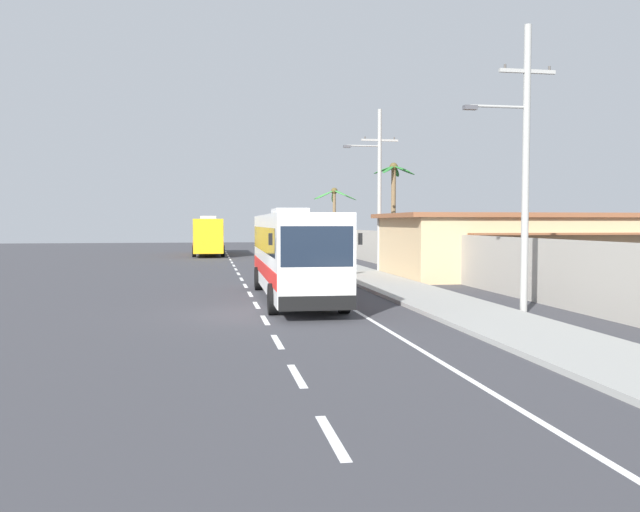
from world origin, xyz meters
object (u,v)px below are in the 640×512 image
object	(u,v)px
coach_bus_far_lane	(208,235)
palm_nearest	(334,206)
motorcycle_beside_bus	(309,268)
roadside_building	(533,245)
pedestrian_near_kerb	(347,260)
utility_pole_mid	(378,186)
coach_bus_foreground	(294,252)
utility_pole_nearest	(524,162)
palm_second	(394,196)

from	to	relation	value
coach_bus_far_lane	palm_nearest	bearing A→B (deg)	-32.14
motorcycle_beside_bus	roadside_building	size ratio (longest dim) A/B	0.12
coach_bus_far_lane	pedestrian_near_kerb	xyz separation A→B (m)	(7.61, -26.90, -0.93)
motorcycle_beside_bus	palm_nearest	distance (m)	22.76
pedestrian_near_kerb	utility_pole_mid	distance (m)	5.81
pedestrian_near_kerb	roadside_building	size ratio (longest dim) A/B	0.09
motorcycle_beside_bus	utility_pole_mid	bearing A→B (deg)	43.05
coach_bus_foreground	utility_pole_nearest	size ratio (longest dim) A/B	1.31
utility_pole_nearest	motorcycle_beside_bus	bearing A→B (deg)	111.39
pedestrian_near_kerb	utility_pole_mid	xyz separation A→B (m)	(2.54, 3.05, 4.24)
pedestrian_near_kerb	utility_pole_mid	bearing A→B (deg)	135.71
coach_bus_far_lane	utility_pole_mid	distance (m)	26.13
coach_bus_foreground	pedestrian_near_kerb	xyz separation A→B (m)	(4.23, 9.61, -0.92)
palm_second	roadside_building	distance (m)	11.25
coach_bus_foreground	utility_pole_nearest	world-z (taller)	utility_pole_nearest
motorcycle_beside_bus	roadside_building	distance (m)	12.96
coach_bus_far_lane	palm_second	distance (m)	22.65
utility_pole_nearest	roadside_building	size ratio (longest dim) A/B	0.57
coach_bus_foreground	palm_second	size ratio (longest dim) A/B	1.74
palm_second	roadside_building	xyz separation A→B (m)	(5.45, -9.35, -3.07)
palm_nearest	palm_second	world-z (taller)	palm_second
utility_pole_nearest	palm_nearest	size ratio (longest dim) A/B	1.57
coach_bus_far_lane	roadside_building	world-z (taller)	coach_bus_far_lane
coach_bus_foreground	roadside_building	bearing A→B (deg)	30.32
motorcycle_beside_bus	utility_pole_nearest	world-z (taller)	utility_pole_nearest
utility_pole_nearest	palm_nearest	bearing A→B (deg)	89.47
coach_bus_foreground	utility_pole_mid	distance (m)	14.74
roadside_building	coach_bus_foreground	bearing A→B (deg)	-149.68
coach_bus_far_lane	pedestrian_near_kerb	world-z (taller)	coach_bus_far_lane
coach_bus_foreground	palm_second	world-z (taller)	palm_second
motorcycle_beside_bus	pedestrian_near_kerb	size ratio (longest dim) A/B	1.24
utility_pole_nearest	utility_pole_mid	world-z (taller)	utility_pole_mid
utility_pole_mid	palm_second	distance (m)	5.86
coach_bus_foreground	coach_bus_far_lane	xyz separation A→B (m)	(-3.38, 36.52, 0.01)
utility_pole_mid	palm_nearest	bearing A→B (deg)	88.08
motorcycle_beside_bus	pedestrian_near_kerb	xyz separation A→B (m)	(2.41, 1.58, 0.32)
motorcycle_beside_bus	utility_pole_nearest	size ratio (longest dim) A/B	0.21
coach_bus_far_lane	palm_nearest	world-z (taller)	palm_nearest
pedestrian_near_kerb	palm_second	xyz separation A→B (m)	(5.04, 8.34, 3.88)
pedestrian_near_kerb	palm_nearest	world-z (taller)	palm_nearest
motorcycle_beside_bus	utility_pole_mid	size ratio (longest dim) A/B	0.20
palm_nearest	motorcycle_beside_bus	bearing A→B (deg)	-104.27
utility_pole_nearest	palm_second	distance (m)	23.32
utility_pole_nearest	roadside_building	world-z (taller)	utility_pole_nearest
motorcycle_beside_bus	palm_second	xyz separation A→B (m)	(7.45, 9.92, 4.20)
motorcycle_beside_bus	palm_second	bearing A→B (deg)	53.08
coach_bus_far_lane	palm_nearest	size ratio (longest dim) A/B	2.07
coach_bus_foreground	motorcycle_beside_bus	bearing A→B (deg)	77.27
coach_bus_far_lane	utility_pole_nearest	bearing A→B (deg)	-76.02
palm_nearest	utility_pole_nearest	bearing A→B (deg)	-90.53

